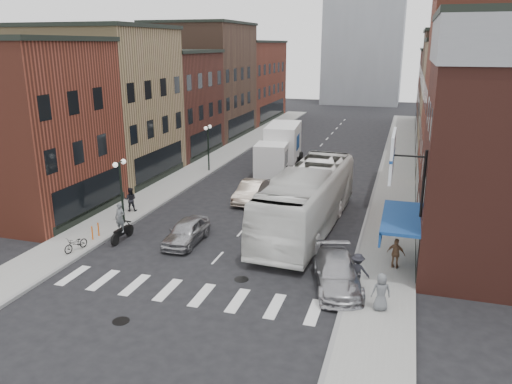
% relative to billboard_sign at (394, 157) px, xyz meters
% --- Properties ---
extents(ground, '(160.00, 160.00, 0.00)m').
position_rel_billboard_sign_xyz_m(ground, '(-8.59, -0.50, -6.13)').
color(ground, black).
rests_on(ground, ground).
extents(sidewalk_left, '(3.00, 74.00, 0.15)m').
position_rel_billboard_sign_xyz_m(sidewalk_left, '(-17.09, 21.50, -6.06)').
color(sidewalk_left, gray).
rests_on(sidewalk_left, ground).
extents(sidewalk_right, '(3.00, 74.00, 0.15)m').
position_rel_billboard_sign_xyz_m(sidewalk_right, '(-0.09, 21.50, -6.06)').
color(sidewalk_right, gray).
rests_on(sidewalk_right, ground).
extents(curb_left, '(0.20, 74.00, 0.16)m').
position_rel_billboard_sign_xyz_m(curb_left, '(-15.59, 21.50, -6.13)').
color(curb_left, gray).
rests_on(curb_left, ground).
extents(curb_right, '(0.20, 74.00, 0.16)m').
position_rel_billboard_sign_xyz_m(curb_right, '(-1.59, 21.50, -6.13)').
color(curb_right, gray).
rests_on(curb_right, ground).
extents(crosswalk_stripes, '(12.00, 2.20, 0.01)m').
position_rel_billboard_sign_xyz_m(crosswalk_stripes, '(-8.59, -3.50, -6.13)').
color(crosswalk_stripes, silver).
rests_on(crosswalk_stripes, ground).
extents(bldg_left_near, '(10.30, 9.20, 11.30)m').
position_rel_billboard_sign_xyz_m(bldg_left_near, '(-23.58, 4.00, -0.48)').
color(bldg_left_near, maroon).
rests_on(bldg_left_near, ground).
extents(bldg_left_mid_a, '(10.30, 10.20, 12.30)m').
position_rel_billboard_sign_xyz_m(bldg_left_mid_a, '(-23.58, 13.50, 0.02)').
color(bldg_left_mid_a, '#9D8256').
rests_on(bldg_left_mid_a, ground).
extents(bldg_left_mid_b, '(10.30, 10.20, 10.30)m').
position_rel_billboard_sign_xyz_m(bldg_left_mid_b, '(-23.58, 23.50, -0.98)').
color(bldg_left_mid_b, '#4C221B').
rests_on(bldg_left_mid_b, ground).
extents(bldg_left_far_a, '(10.30, 12.20, 13.30)m').
position_rel_billboard_sign_xyz_m(bldg_left_far_a, '(-23.58, 34.50, 0.52)').
color(bldg_left_far_a, '#4D3326').
rests_on(bldg_left_far_a, ground).
extents(bldg_left_far_b, '(10.30, 16.20, 11.30)m').
position_rel_billboard_sign_xyz_m(bldg_left_far_b, '(-23.58, 48.50, -0.48)').
color(bldg_left_far_b, maroon).
rests_on(bldg_left_far_b, ground).
extents(bldg_right_mid_a, '(10.30, 10.20, 14.30)m').
position_rel_billboard_sign_xyz_m(bldg_right_mid_a, '(6.41, 13.50, 1.02)').
color(bldg_right_mid_a, maroon).
rests_on(bldg_right_mid_a, ground).
extents(bldg_right_mid_b, '(10.30, 10.20, 11.30)m').
position_rel_billboard_sign_xyz_m(bldg_right_mid_b, '(6.41, 23.50, -0.48)').
color(bldg_right_mid_b, '#9D8256').
rests_on(bldg_right_mid_b, ground).
extents(bldg_right_far_a, '(10.30, 12.20, 12.30)m').
position_rel_billboard_sign_xyz_m(bldg_right_far_a, '(6.41, 34.50, 0.02)').
color(bldg_right_far_a, '#4D3326').
rests_on(bldg_right_far_a, ground).
extents(bldg_right_far_b, '(10.30, 16.20, 10.30)m').
position_rel_billboard_sign_xyz_m(bldg_right_far_b, '(6.41, 48.50, -0.98)').
color(bldg_right_far_b, '#4C221B').
rests_on(bldg_right_far_b, ground).
extents(awning_blue, '(1.80, 5.00, 0.78)m').
position_rel_billboard_sign_xyz_m(awning_blue, '(0.34, 2.00, -3.50)').
color(awning_blue, navy).
rests_on(awning_blue, ground).
extents(billboard_sign, '(1.52, 3.00, 3.70)m').
position_rel_billboard_sign_xyz_m(billboard_sign, '(0.00, 0.00, 0.00)').
color(billboard_sign, black).
rests_on(billboard_sign, ground).
extents(streetlamp_near, '(0.32, 1.22, 4.11)m').
position_rel_billboard_sign_xyz_m(streetlamp_near, '(-15.99, 3.50, -3.22)').
color(streetlamp_near, black).
rests_on(streetlamp_near, ground).
extents(streetlamp_far, '(0.32, 1.22, 4.11)m').
position_rel_billboard_sign_xyz_m(streetlamp_far, '(-15.99, 17.50, -3.22)').
color(streetlamp_far, black).
rests_on(streetlamp_far, ground).
extents(bike_rack, '(0.08, 0.68, 0.80)m').
position_rel_billboard_sign_xyz_m(bike_rack, '(-16.19, 0.80, -5.58)').
color(bike_rack, '#D8590C').
rests_on(bike_rack, sidewalk_left).
extents(box_truck, '(3.27, 9.05, 3.84)m').
position_rel_billboard_sign_xyz_m(box_truck, '(-10.33, 20.54, -4.24)').
color(box_truck, white).
rests_on(box_truck, ground).
extents(motorcycle_rider, '(0.66, 2.23, 2.27)m').
position_rel_billboard_sign_xyz_m(motorcycle_rider, '(-14.69, 1.14, -5.07)').
color(motorcycle_rider, black).
rests_on(motorcycle_rider, ground).
extents(transit_bus, '(3.95, 13.67, 3.76)m').
position_rel_billboard_sign_xyz_m(transit_bus, '(-4.96, 6.16, -4.25)').
color(transit_bus, white).
rests_on(transit_bus, ground).
extents(sedan_left_near, '(1.67, 4.06, 1.38)m').
position_rel_billboard_sign_xyz_m(sedan_left_near, '(-11.00, 1.94, -5.44)').
color(sedan_left_near, '#A2A2A6').
rests_on(sedan_left_near, ground).
extents(sedan_left_far, '(1.63, 4.49, 1.47)m').
position_rel_billboard_sign_xyz_m(sedan_left_far, '(-9.84, 10.47, -5.40)').
color(sedan_left_far, '#AC9D8B').
rests_on(sedan_left_far, ground).
extents(curb_car, '(3.15, 5.25, 1.42)m').
position_rel_billboard_sign_xyz_m(curb_car, '(-2.09, -0.97, -5.42)').
color(curb_car, '#A2A2A6').
rests_on(curb_car, ground).
extents(parked_bicycle, '(0.85, 1.59, 0.80)m').
position_rel_billboard_sign_xyz_m(parked_bicycle, '(-16.09, -1.13, -5.59)').
color(parked_bicycle, black).
rests_on(parked_bicycle, sidewalk_left).
extents(ped_left_solo, '(0.89, 0.69, 1.61)m').
position_rel_billboard_sign_xyz_m(ped_left_solo, '(-16.74, 5.64, -5.18)').
color(ped_left_solo, black).
rests_on(ped_left_solo, sidewalk_left).
extents(ped_right_a, '(1.09, 0.56, 1.66)m').
position_rel_billboard_sign_xyz_m(ped_right_a, '(-1.19, -1.01, -5.15)').
color(ped_right_a, black).
rests_on(ped_right_a, sidewalk_right).
extents(ped_right_b, '(0.98, 0.67, 1.53)m').
position_rel_billboard_sign_xyz_m(ped_right_b, '(0.42, 1.69, -5.22)').
color(ped_right_b, '#8C6547').
rests_on(ped_right_b, sidewalk_right).
extents(ped_right_c, '(0.91, 0.72, 1.63)m').
position_rel_billboard_sign_xyz_m(ped_right_c, '(-0.04, -2.73, -5.17)').
color(ped_right_c, '#595C60').
rests_on(ped_right_c, sidewalk_right).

